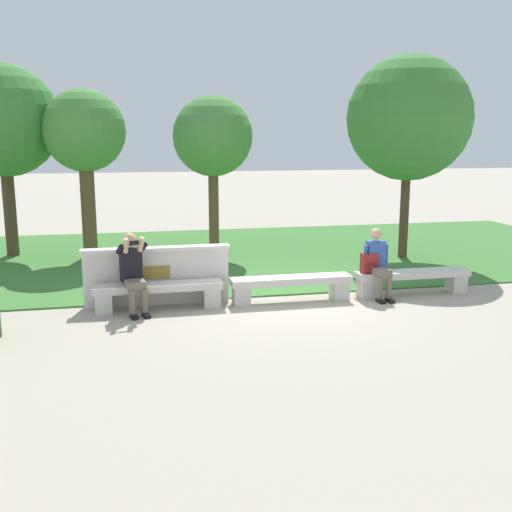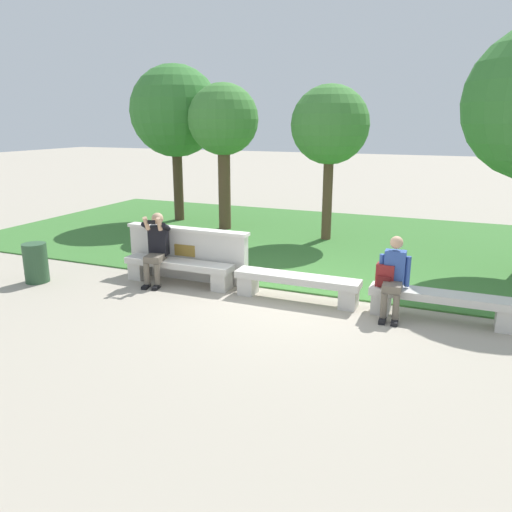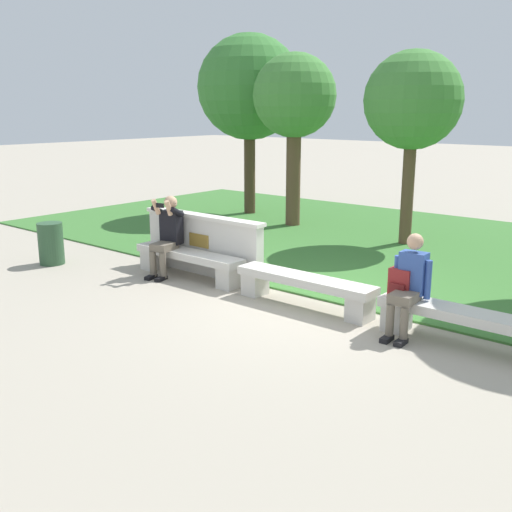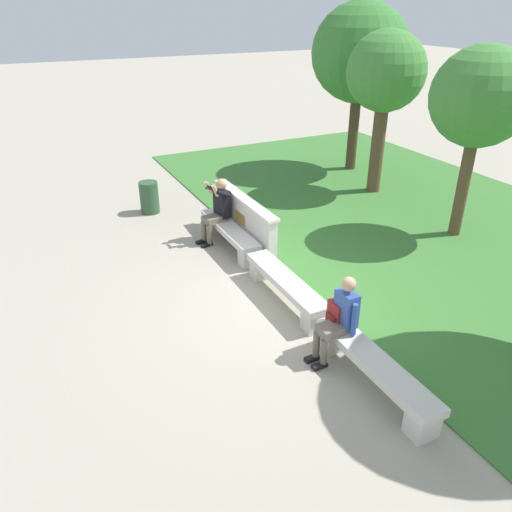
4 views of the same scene
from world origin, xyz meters
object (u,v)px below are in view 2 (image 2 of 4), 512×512
at_px(backpack, 385,275).
at_px(bench_near, 297,283).
at_px(tree_behind_wall, 223,122).
at_px(person_photographer, 157,245).
at_px(tree_right_background, 330,126).
at_px(tree_far_back, 175,112).
at_px(bench_mid, 442,302).
at_px(bench_main, 179,268).
at_px(person_distant, 394,275).
at_px(trash_bin, 36,263).

bearing_deg(backpack, bench_near, 179.89).
bearing_deg(backpack, tree_behind_wall, 137.43).
xyz_separation_m(person_photographer, tree_behind_wall, (-0.96, 4.80, 2.21)).
bearing_deg(tree_right_background, backpack, -64.56).
relative_size(bench_near, tree_far_back, 0.47).
distance_m(bench_mid, backpack, 0.92).
distance_m(bench_main, bench_mid, 4.65).
xyz_separation_m(person_distant, tree_behind_wall, (-5.28, 4.80, 2.27)).
height_order(person_distant, trash_bin, person_distant).
xyz_separation_m(backpack, trash_bin, (-6.34, -0.94, -0.25)).
bearing_deg(trash_bin, bench_mid, 7.48).
bearing_deg(trash_bin, tree_far_back, 96.19).
height_order(bench_main, person_photographer, person_photographer).
xyz_separation_m(tree_behind_wall, tree_right_background, (2.97, -0.15, -0.09)).
relative_size(bench_near, backpack, 5.05).
xyz_separation_m(bench_main, tree_behind_wall, (-1.37, 4.73, 2.64)).
bearing_deg(person_photographer, bench_main, 10.40).
relative_size(tree_behind_wall, trash_bin, 5.29).
bearing_deg(backpack, bench_mid, 0.19).
xyz_separation_m(bench_mid, trash_bin, (-7.20, -0.95, 0.07)).
xyz_separation_m(bench_main, tree_right_background, (1.61, 4.58, 2.54)).
distance_m(person_photographer, tree_far_back, 6.60).
distance_m(bench_main, backpack, 3.80).
relative_size(tree_right_background, tree_far_back, 0.84).
bearing_deg(backpack, person_photographer, -179.01).
distance_m(bench_near, tree_behind_wall, 6.55).
distance_m(backpack, tree_far_back, 9.20).
height_order(tree_right_background, trash_bin, tree_right_background).
bearing_deg(bench_mid, bench_main, 180.00).
bearing_deg(person_photographer, tree_right_background, 66.54).
bearing_deg(backpack, tree_right_background, 115.44).
xyz_separation_m(person_photographer, person_distant, (4.33, 0.01, -0.06)).
height_order(bench_main, bench_mid, same).
height_order(person_photographer, backpack, person_photographer).
xyz_separation_m(bench_main, bench_near, (2.32, 0.00, 0.00)).
height_order(tree_behind_wall, trash_bin, tree_behind_wall).
bearing_deg(tree_right_background, bench_near, -81.09).
bearing_deg(person_distant, tree_right_background, 116.47).
xyz_separation_m(person_photographer, trash_bin, (-2.14, -0.87, -0.36)).
relative_size(bench_mid, person_distant, 1.72).
relative_size(bench_near, tree_right_background, 0.56).
relative_size(person_photographer, person_distant, 1.05).
bearing_deg(tree_far_back, bench_mid, -34.16).
relative_size(backpack, trash_bin, 0.57).
bearing_deg(person_photographer, trash_bin, -157.90).
bearing_deg(tree_behind_wall, tree_far_back, 161.64).
xyz_separation_m(bench_main, person_distant, (3.92, -0.07, 0.37)).
distance_m(bench_mid, person_distant, 0.82).
bearing_deg(tree_behind_wall, bench_near, -52.03).
height_order(person_distant, tree_far_back, tree_far_back).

